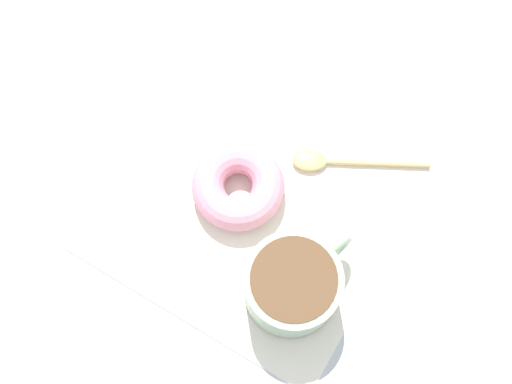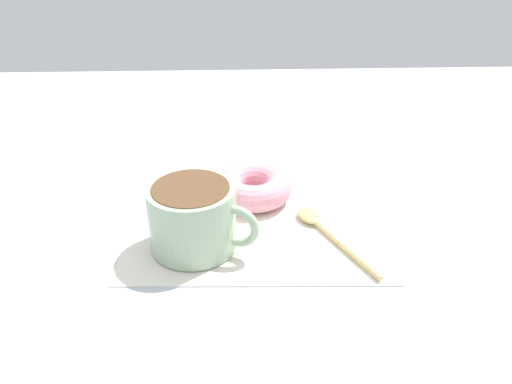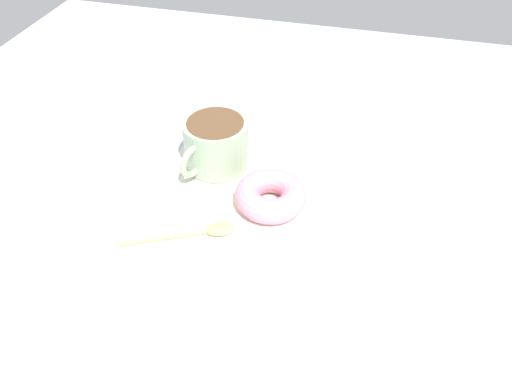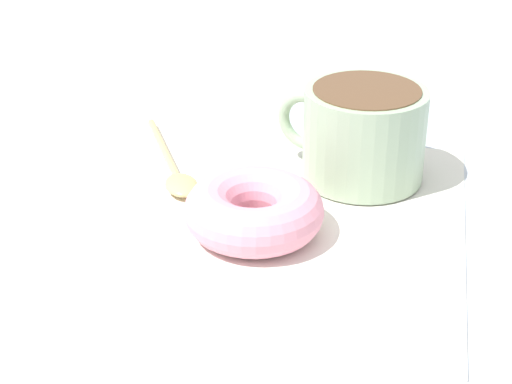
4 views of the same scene
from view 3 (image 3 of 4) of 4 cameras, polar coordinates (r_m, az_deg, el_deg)
name	(u,v)px [view 3 (image 3 of 4)]	position (r cm, az deg, el deg)	size (l,w,h in cm)	color
ground_plane	(239,212)	(66.95, -2.00, -2.26)	(120.00, 120.00, 2.00)	#B2BCC6
napkin	(256,204)	(66.31, 0.00, -1.39)	(28.58, 28.58, 0.30)	white
coffee_cup	(216,143)	(70.59, -4.63, 5.58)	(9.10, 11.54, 7.09)	#9EB793
donut	(271,196)	(64.90, 1.70, -0.41)	(9.40, 9.40, 3.30)	pink
spoon	(203,231)	(62.32, -6.04, -4.50)	(13.51, 7.61, 0.90)	#D8B772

